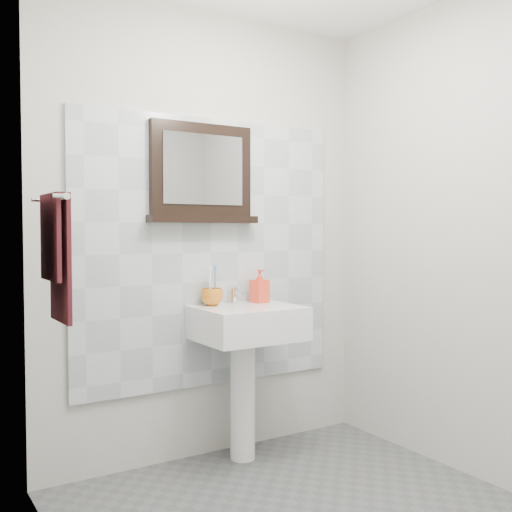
{
  "coord_description": "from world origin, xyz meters",
  "views": [
    {
      "loc": [
        -1.57,
        -1.91,
        1.27
      ],
      "look_at": [
        -0.03,
        0.55,
        1.15
      ],
      "focal_mm": 42.0,
      "sensor_mm": 36.0,
      "label": 1
    }
  ],
  "objects_px": {
    "pedestal_sink": "(247,340)",
    "framed_mirror": "(202,176)",
    "toothbrush_cup": "(212,297)",
    "hand_towel": "(56,248)",
    "soap_dispenser": "(260,286)"
  },
  "relations": [
    {
      "from": "soap_dispenser",
      "to": "hand_towel",
      "type": "height_order",
      "value": "hand_towel"
    },
    {
      "from": "toothbrush_cup",
      "to": "hand_towel",
      "type": "height_order",
      "value": "hand_towel"
    },
    {
      "from": "pedestal_sink",
      "to": "framed_mirror",
      "type": "xyz_separation_m",
      "value": [
        -0.18,
        0.19,
        0.9
      ]
    },
    {
      "from": "toothbrush_cup",
      "to": "framed_mirror",
      "type": "distance_m",
      "value": 0.67
    },
    {
      "from": "pedestal_sink",
      "to": "hand_towel",
      "type": "xyz_separation_m",
      "value": [
        -1.05,
        -0.17,
        0.52
      ]
    },
    {
      "from": "soap_dispenser",
      "to": "hand_towel",
      "type": "xyz_separation_m",
      "value": [
        -1.21,
        -0.28,
        0.25
      ]
    },
    {
      "from": "framed_mirror",
      "to": "hand_towel",
      "type": "distance_m",
      "value": 1.01
    },
    {
      "from": "toothbrush_cup",
      "to": "hand_towel",
      "type": "relative_size",
      "value": 0.22
    },
    {
      "from": "toothbrush_cup",
      "to": "pedestal_sink",
      "type": "bearing_deg",
      "value": -41.02
    },
    {
      "from": "soap_dispenser",
      "to": "toothbrush_cup",
      "type": "bearing_deg",
      "value": 168.02
    },
    {
      "from": "framed_mirror",
      "to": "hand_towel",
      "type": "bearing_deg",
      "value": -157.92
    },
    {
      "from": "toothbrush_cup",
      "to": "hand_towel",
      "type": "xyz_separation_m",
      "value": [
        -0.91,
        -0.3,
        0.29
      ]
    },
    {
      "from": "pedestal_sink",
      "to": "toothbrush_cup",
      "type": "bearing_deg",
      "value": 138.98
    },
    {
      "from": "soap_dispenser",
      "to": "framed_mirror",
      "type": "bearing_deg",
      "value": 158.45
    },
    {
      "from": "hand_towel",
      "to": "soap_dispenser",
      "type": "bearing_deg",
      "value": 13.2
    }
  ]
}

